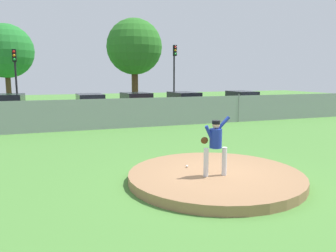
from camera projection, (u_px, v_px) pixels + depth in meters
The scene contains 16 objects.
ground_plane at pixel (151, 141), 14.68m from camera, with size 80.00×80.00×0.00m, color #4C8438.
asphalt_strip at pixel (114, 118), 22.57m from camera, with size 44.00×7.00×0.01m, color #2B2B2D.
pitchers_mound at pixel (215, 177), 9.09m from camera, with size 4.77×4.77×0.25m, color #99704C.
pitcher_youth at pixel (215, 142), 8.63m from camera, with size 0.80×0.32×1.58m.
baseball at pixel (187, 166), 9.55m from camera, with size 0.07×0.07×0.07m, color white.
chainlink_fence at pixel (129, 113), 18.27m from camera, with size 34.92×0.07×1.75m.
parked_car_slate at pixel (9, 109), 20.27m from camera, with size 2.08×4.20×1.76m.
parked_car_silver at pixel (90, 107), 21.82m from camera, with size 1.86×4.36×1.68m.
parked_car_red at pixel (136, 105), 23.47m from camera, with size 2.16×4.35×1.68m.
parked_car_charcoal at pixel (184, 104), 23.88m from camera, with size 2.00×4.73×1.70m.
parked_car_white at pixel (242, 102), 25.94m from camera, with size 1.90×4.55×1.68m.
traffic_cone_orange at pixel (215, 110), 25.13m from camera, with size 0.40×0.40×0.55m.
traffic_light_near at pixel (15, 70), 24.01m from camera, with size 0.28×0.46×4.74m.
traffic_light_far at pixel (174, 66), 28.35m from camera, with size 0.28×0.46×5.43m.
tree_broad_right at pixel (6, 51), 29.03m from camera, with size 4.71×4.71×7.36m.
tree_broad_left at pixel (134, 47), 29.74m from camera, with size 4.98×4.98×7.93m.
Camera 1 is at (-4.24, -7.79, 2.87)m, focal length 35.47 mm.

